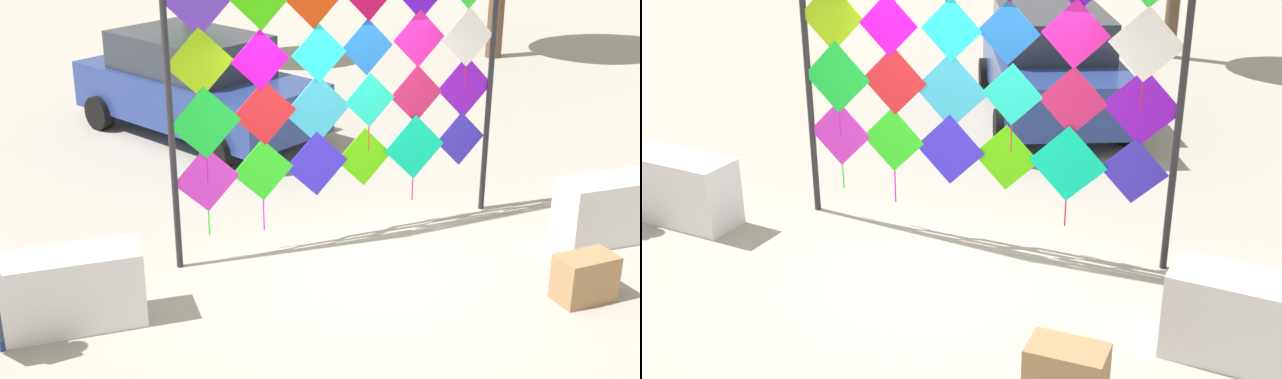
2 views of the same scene
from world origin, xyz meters
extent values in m
plane|color=#9E998E|center=(0.00, 0.00, 0.00)|extent=(120.00, 120.00, 0.00)
cylinder|color=#232328|center=(-1.88, 0.70, 2.01)|extent=(0.07, 0.07, 4.03)
cylinder|color=#232328|center=(2.07, 1.09, 2.01)|extent=(0.07, 0.07, 4.03)
cube|color=#D82ED5|center=(-1.52, 0.74, 0.98)|extent=(0.74, 0.08, 0.75)
cylinder|color=#16E51A|center=(-1.52, 0.75, 0.46)|extent=(0.02, 0.02, 0.29)
cube|color=#2DF022|center=(-0.88, 0.80, 0.99)|extent=(0.72, 0.08, 0.73)
cylinder|color=#DA16E5|center=(-0.88, 0.81, 0.44)|extent=(0.02, 0.02, 0.38)
cube|color=#3728F1|center=(-0.22, 0.87, 0.96)|extent=(0.77, 0.09, 0.78)
cube|color=#54E60B|center=(0.39, 0.95, 0.95)|extent=(0.71, 0.08, 0.71)
cube|color=#08EFAE|center=(1.05, 0.98, 0.98)|extent=(0.80, 0.09, 0.81)
cylinder|color=#E51650|center=(1.05, 0.99, 0.44)|extent=(0.02, 0.02, 0.28)
cube|color=#3527CE|center=(1.70, 1.06, 0.99)|extent=(0.68, 0.08, 0.68)
cube|color=#17D837|center=(-1.51, 0.72, 1.62)|extent=(0.79, 0.09, 0.79)
cylinder|color=#E516C3|center=(-1.51, 0.73, 1.09)|extent=(0.02, 0.02, 0.27)
cube|color=red|center=(-0.84, 0.80, 1.65)|extent=(0.73, 0.08, 0.74)
cube|color=#36BBEA|center=(-0.21, 0.88, 1.60)|extent=(0.80, 0.09, 0.81)
cylinder|color=#E54C16|center=(-0.21, 0.89, 1.03)|extent=(0.02, 0.02, 0.33)
cube|color=#1EF3D4|center=(0.44, 0.94, 1.63)|extent=(0.64, 0.07, 0.64)
cylinder|color=red|center=(0.44, 0.95, 1.16)|extent=(0.02, 0.02, 0.29)
cube|color=#D11E5E|center=(1.05, 1.00, 1.63)|extent=(0.70, 0.08, 0.70)
cylinder|color=#16E59B|center=(1.05, 1.01, 1.10)|extent=(0.02, 0.02, 0.37)
cube|color=#7A0FCE|center=(1.72, 1.07, 1.64)|extent=(0.76, 0.09, 0.77)
cylinder|color=#71E516|center=(1.72, 1.08, 1.07)|extent=(0.02, 0.02, 0.39)
cube|color=#93D210|center=(-1.54, 0.73, 2.27)|extent=(0.74, 0.08, 0.74)
cylinder|color=#5A16E5|center=(-1.54, 0.74, 1.71)|extent=(0.02, 0.02, 0.37)
cube|color=#F40BE5|center=(-0.88, 0.78, 2.24)|extent=(0.66, 0.08, 0.66)
cube|color=#1DF1F1|center=(-0.20, 0.86, 2.24)|extent=(0.65, 0.08, 0.65)
cube|color=blue|center=(0.39, 0.93, 2.25)|extent=(0.64, 0.07, 0.64)
cube|color=#F11AAA|center=(1.05, 0.99, 2.29)|extent=(0.67, 0.08, 0.67)
cube|color=white|center=(1.71, 1.06, 2.25)|extent=(0.71, 0.08, 0.71)
cylinder|color=red|center=(1.71, 1.07, 1.77)|extent=(0.02, 0.02, 0.24)
cube|color=#6132D7|center=(-1.52, 0.74, 2.90)|extent=(0.72, 0.08, 0.73)
cylinder|color=#9FE516|center=(1.06, 1.01, 2.27)|extent=(0.02, 0.02, 0.45)
cylinder|color=#E516DC|center=(1.70, 1.07, 2.42)|extent=(0.02, 0.02, 0.30)
cube|color=navy|center=(-3.69, -0.39, 0.04)|extent=(0.25, 0.22, 0.09)
cube|color=navy|center=(-0.73, 5.24, 0.65)|extent=(3.59, 4.48, 0.74)
cube|color=#282D38|center=(-0.81, 5.36, 1.31)|extent=(2.51, 2.79, 0.59)
cylinder|color=black|center=(0.74, 4.45, 0.28)|extent=(0.46, 0.59, 0.55)
cylinder|color=black|center=(-0.81, 3.57, 0.28)|extent=(0.46, 0.59, 0.55)
cylinder|color=black|center=(-0.66, 6.90, 0.28)|extent=(0.46, 0.59, 0.55)
cylinder|color=black|center=(-2.20, 6.02, 0.28)|extent=(0.46, 0.59, 0.55)
cube|color=#9E754C|center=(1.92, -1.36, 0.25)|extent=(0.63, 0.41, 0.49)
camera|label=1|loc=(-3.20, -8.01, 4.42)|focal=49.13mm
camera|label=2|loc=(3.52, -6.33, 3.99)|focal=46.06mm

